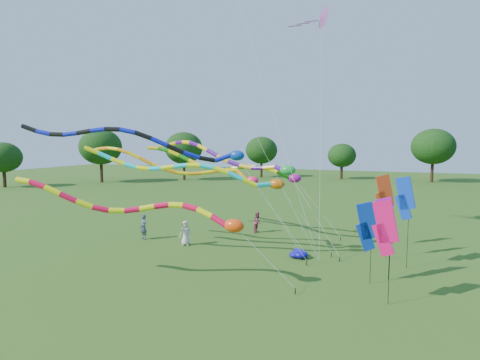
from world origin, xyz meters
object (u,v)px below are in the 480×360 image
(person_b, at_px, (144,227))
(person_c, at_px, (258,222))
(tube_kite_red, at_px, (156,210))
(tube_kite_orange, at_px, (187,168))
(blue_nylon_heap, at_px, (308,252))
(person_a, at_px, (186,233))

(person_b, bearing_deg, person_c, 59.57)
(tube_kite_red, relative_size, person_b, 7.18)
(tube_kite_red, height_order, person_b, tube_kite_red)
(person_c, bearing_deg, person_b, 130.44)
(tube_kite_orange, height_order, person_b, tube_kite_orange)
(tube_kite_red, xyz_separation_m, person_b, (-6.04, 7.60, -2.85))
(tube_kite_orange, bearing_deg, person_c, 62.48)
(tube_kite_orange, distance_m, blue_nylon_heap, 9.37)
(tube_kite_red, relative_size, person_c, 8.15)
(person_b, bearing_deg, blue_nylon_heap, 24.07)
(person_a, height_order, person_b, person_b)
(person_a, bearing_deg, person_b, 158.65)
(tube_kite_red, xyz_separation_m, blue_nylon_heap, (5.91, 7.68, -3.51))
(person_b, height_order, person_c, person_b)
(tube_kite_red, xyz_separation_m, tube_kite_orange, (-1.86, 6.56, 1.61))
(blue_nylon_heap, bearing_deg, person_b, -179.62)
(blue_nylon_heap, height_order, person_c, person_c)
(person_b, relative_size, person_c, 1.13)
(blue_nylon_heap, height_order, person_a, person_a)
(tube_kite_red, relative_size, tube_kite_orange, 0.89)
(tube_kite_orange, xyz_separation_m, person_a, (-0.55, 0.71, -4.53))
(tube_kite_red, height_order, tube_kite_orange, tube_kite_orange)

